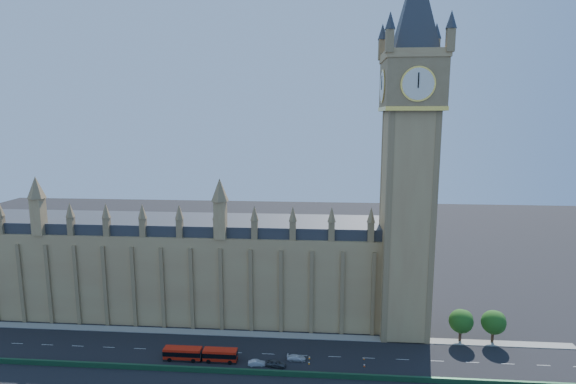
# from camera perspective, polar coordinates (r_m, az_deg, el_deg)

# --- Properties ---
(ground) EXTENTS (400.00, 400.00, 0.00)m
(ground) POSITION_cam_1_polar(r_m,az_deg,el_deg) (115.89, -4.61, -19.73)
(ground) COLOR black
(ground) RESTS_ON ground
(palace_westminster) EXTENTS (120.00, 20.00, 28.00)m
(palace_westminster) POSITION_cam_1_polar(r_m,az_deg,el_deg) (135.66, -13.80, -9.14)
(palace_westminster) COLOR #A27B4E
(palace_westminster) RESTS_ON ground
(elizabeth_tower) EXTENTS (20.59, 20.59, 105.00)m
(elizabeth_tower) POSITION_cam_1_polar(r_m,az_deg,el_deg) (115.86, 15.28, 8.18)
(elizabeth_tower) COLOR #A27B4E
(elizabeth_tower) RESTS_ON ground
(bridge_parapet) EXTENTS (160.00, 0.60, 1.20)m
(bridge_parapet) POSITION_cam_1_polar(r_m,az_deg,el_deg) (107.92, -5.43, -21.76)
(bridge_parapet) COLOR #1E4C2D
(bridge_parapet) RESTS_ON ground
(kerb_north) EXTENTS (160.00, 3.00, 0.16)m
(kerb_north) POSITION_cam_1_polar(r_m,az_deg,el_deg) (124.14, -3.88, -17.59)
(kerb_north) COLOR gray
(kerb_north) RESTS_ON ground
(tree_east_near) EXTENTS (6.00, 6.00, 8.50)m
(tree_east_near) POSITION_cam_1_polar(r_m,az_deg,el_deg) (126.18, 21.21, -14.97)
(tree_east_near) COLOR #382619
(tree_east_near) RESTS_ON ground
(tree_east_far) EXTENTS (6.00, 6.00, 8.50)m
(tree_east_far) POSITION_cam_1_polar(r_m,az_deg,el_deg) (128.66, 24.74, -14.73)
(tree_east_far) COLOR #382619
(tree_east_far) RESTS_ON ground
(red_bus) EXTENTS (17.41, 2.78, 2.96)m
(red_bus) POSITION_cam_1_polar(r_m,az_deg,el_deg) (113.86, -11.06, -19.56)
(red_bus) COLOR red
(red_bus) RESTS_ON ground
(car_grey) EXTENTS (4.66, 2.36, 1.52)m
(car_grey) POSITION_cam_1_polar(r_m,az_deg,el_deg) (110.06, -1.52, -20.95)
(car_grey) COLOR #3A3D41
(car_grey) RESTS_ON ground
(car_silver) EXTENTS (4.09, 1.80, 1.31)m
(car_silver) POSITION_cam_1_polar(r_m,az_deg,el_deg) (110.68, -3.99, -20.84)
(car_silver) COLOR #B8BBC1
(car_silver) RESTS_ON ground
(car_white) EXTENTS (4.47, 1.88, 1.29)m
(car_white) POSITION_cam_1_polar(r_m,az_deg,el_deg) (112.42, 1.07, -20.31)
(car_white) COLOR silver
(car_white) RESTS_ON ground
(cone_a) EXTENTS (0.43, 0.43, 0.63)m
(cone_a) POSITION_cam_1_polar(r_m,az_deg,el_deg) (114.28, 9.62, -20.11)
(cone_a) COLOR black
(cone_a) RESTS_ON ground
(cone_b) EXTENTS (0.46, 0.46, 0.64)m
(cone_b) POSITION_cam_1_polar(r_m,az_deg,el_deg) (111.26, 2.70, -20.86)
(cone_b) COLOR black
(cone_b) RESTS_ON ground
(cone_c) EXTENTS (0.58, 0.58, 0.70)m
(cone_c) POSITION_cam_1_polar(r_m,az_deg,el_deg) (113.25, 2.74, -20.26)
(cone_c) COLOR black
(cone_c) RESTS_ON ground
(cone_d) EXTENTS (0.61, 0.61, 0.76)m
(cone_d) POSITION_cam_1_polar(r_m,az_deg,el_deg) (111.54, 9.68, -20.87)
(cone_d) COLOR black
(cone_d) RESTS_ON ground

